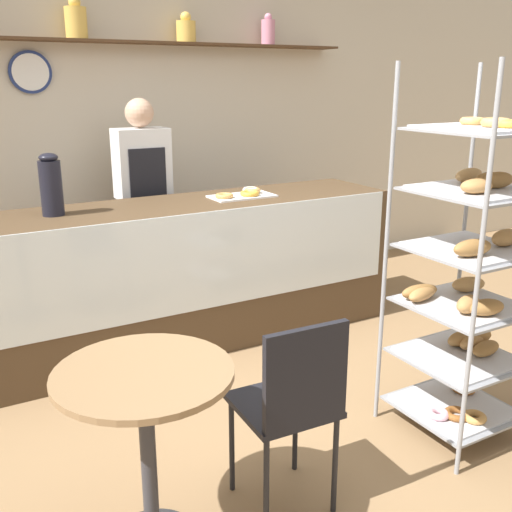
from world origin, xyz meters
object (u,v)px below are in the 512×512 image
(person_worker, at_px, (144,201))
(cafe_table, at_px, (146,418))
(donut_tray_counter, at_px, (244,194))
(cafe_chair, at_px, (293,398))
(coffee_carafe, at_px, (51,185))
(pastry_rack, at_px, (469,277))

(person_worker, relative_size, cafe_table, 2.16)
(donut_tray_counter, bearing_deg, cafe_chair, -112.90)
(person_worker, xyz_separation_m, cafe_chair, (-0.25, -2.41, -0.36))
(cafe_chair, xyz_separation_m, coffee_carafe, (-0.50, 1.87, 0.62))
(cafe_table, relative_size, donut_tray_counter, 1.72)
(donut_tray_counter, bearing_deg, person_worker, 131.65)
(coffee_carafe, bearing_deg, donut_tray_counter, -2.14)
(person_worker, bearing_deg, cafe_chair, -95.90)
(coffee_carafe, bearing_deg, cafe_chair, -74.96)
(coffee_carafe, bearing_deg, pastry_rack, -47.76)
(cafe_chair, xyz_separation_m, donut_tray_counter, (0.77, 1.82, 0.46))
(person_worker, xyz_separation_m, cafe_table, (-0.82, -2.30, -0.33))
(person_worker, relative_size, cafe_chair, 1.86)
(pastry_rack, height_order, donut_tray_counter, pastry_rack)
(cafe_chair, height_order, donut_tray_counter, donut_tray_counter)
(person_worker, bearing_deg, donut_tray_counter, -48.35)
(pastry_rack, bearing_deg, coffee_carafe, 132.24)
(pastry_rack, xyz_separation_m, cafe_chair, (-1.09, -0.12, -0.30))
(pastry_rack, height_order, cafe_table, pastry_rack)
(donut_tray_counter, bearing_deg, cafe_table, -128.16)
(cafe_chair, distance_m, coffee_carafe, 2.03)
(pastry_rack, height_order, person_worker, pastry_rack)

